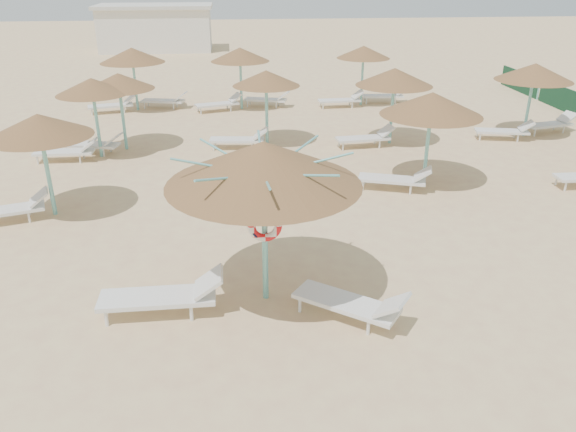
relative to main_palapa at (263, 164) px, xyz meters
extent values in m
plane|color=#DCC086|center=(0.18, 0.10, -2.77)|extent=(120.00, 120.00, 0.00)
cylinder|color=#6DBDBB|center=(0.00, 0.00, -1.44)|extent=(0.11, 0.11, 2.66)
cone|color=brown|center=(0.00, 0.00, 0.01)|extent=(3.55, 3.55, 0.80)
cylinder|color=#6DBDBB|center=(0.00, 0.00, -0.26)|extent=(0.20, 0.20, 0.12)
cylinder|color=#6DBDBB|center=(0.82, 0.00, -0.03)|extent=(1.60, 0.04, 0.40)
cylinder|color=#6DBDBB|center=(0.58, 0.58, -0.03)|extent=(1.17, 1.17, 0.40)
cylinder|color=#6DBDBB|center=(0.00, 0.82, -0.03)|extent=(0.04, 1.60, 0.40)
cylinder|color=#6DBDBB|center=(-0.58, 0.58, -0.03)|extent=(1.17, 1.17, 0.40)
cylinder|color=#6DBDBB|center=(-0.82, 0.00, -0.03)|extent=(1.60, 0.04, 0.40)
cylinder|color=#6DBDBB|center=(-0.58, -0.58, -0.03)|extent=(1.17, 1.17, 0.40)
cylinder|color=#6DBDBB|center=(0.00, -0.82, -0.03)|extent=(0.04, 1.60, 0.40)
cylinder|color=#6DBDBB|center=(0.58, -0.58, -0.03)|extent=(1.17, 1.17, 0.40)
torus|color=red|center=(0.00, -0.10, -1.16)|extent=(0.64, 0.15, 0.64)
cylinder|color=silver|center=(-2.93, -0.66, -2.61)|extent=(0.07, 0.07, 0.31)
cylinder|color=silver|center=(-2.93, -0.09, -2.61)|extent=(0.07, 0.07, 0.31)
cylinder|color=silver|center=(-1.41, -0.64, -2.61)|extent=(0.07, 0.07, 0.31)
cylinder|color=silver|center=(-1.42, -0.08, -2.61)|extent=(0.07, 0.07, 0.31)
cube|color=silver|center=(-2.03, -0.37, -2.41)|extent=(2.14, 0.72, 0.09)
cube|color=silver|center=(-1.08, -0.36, -2.14)|extent=(0.55, 0.68, 0.41)
cylinder|color=silver|center=(0.60, -0.56, -2.63)|extent=(0.06, 0.06, 0.29)
cylinder|color=silver|center=(0.91, -0.15, -2.63)|extent=(0.06, 0.06, 0.29)
cylinder|color=silver|center=(1.72, -1.40, -2.63)|extent=(0.06, 0.06, 0.29)
cylinder|color=silver|center=(2.03, -0.98, -2.63)|extent=(0.06, 0.06, 0.29)
cube|color=silver|center=(1.42, -0.85, -2.44)|extent=(1.95, 1.68, 0.08)
cube|color=silver|center=(2.12, -1.38, -2.19)|extent=(0.77, 0.79, 0.38)
cylinder|color=#6DBDBB|center=(-5.23, 4.57, -1.62)|extent=(0.11, 0.11, 2.30)
cone|color=brown|center=(-5.23, 4.57, -0.39)|extent=(2.54, 2.54, 0.57)
cylinder|color=#6DBDBB|center=(-5.23, 4.57, -0.62)|extent=(0.20, 0.20, 0.12)
cylinder|color=silver|center=(-5.73, 4.10, -2.63)|extent=(0.06, 0.06, 0.28)
cylinder|color=silver|center=(-5.88, 4.57, -2.63)|extent=(0.06, 0.06, 0.28)
cube|color=silver|center=(-6.33, 4.17, -2.45)|extent=(2.00, 1.16, 0.08)
cube|color=silver|center=(-5.52, 4.43, -2.21)|extent=(0.64, 0.72, 0.36)
cylinder|color=#6DBDBB|center=(-4.98, 9.39, -1.62)|extent=(0.11, 0.11, 2.30)
cone|color=brown|center=(-4.98, 9.39, -0.39)|extent=(2.33, 2.33, 0.52)
cylinder|color=#6DBDBB|center=(-4.98, 9.39, -0.62)|extent=(0.20, 0.20, 0.12)
cylinder|color=silver|center=(-6.88, 8.75, -2.63)|extent=(0.06, 0.06, 0.28)
cylinder|color=silver|center=(-6.88, 9.25, -2.63)|extent=(0.06, 0.06, 0.28)
cylinder|color=silver|center=(-5.53, 8.74, -2.63)|extent=(0.06, 0.06, 0.28)
cylinder|color=silver|center=(-5.53, 9.24, -2.63)|extent=(0.06, 0.06, 0.28)
cube|color=silver|center=(-6.08, 8.99, -2.45)|extent=(1.91, 0.64, 0.08)
cube|color=silver|center=(-5.23, 8.98, -2.21)|extent=(0.49, 0.61, 0.36)
cylinder|color=#6DBDBB|center=(-4.68, 16.01, -1.62)|extent=(0.11, 0.11, 2.30)
cone|color=brown|center=(-4.68, 16.01, -0.38)|extent=(2.78, 2.78, 0.63)
cylinder|color=#6DBDBB|center=(-4.68, 16.01, -0.62)|extent=(0.20, 0.20, 0.12)
cylinder|color=silver|center=(-6.50, 15.19, -2.63)|extent=(0.06, 0.06, 0.28)
cylinder|color=silver|center=(-6.61, 15.67, -2.63)|extent=(0.06, 0.06, 0.28)
cylinder|color=silver|center=(-5.19, 15.49, -2.63)|extent=(0.06, 0.06, 0.28)
cylinder|color=silver|center=(-5.30, 15.98, -2.63)|extent=(0.06, 0.06, 0.28)
cube|color=silver|center=(-5.78, 15.61, -2.45)|extent=(1.99, 1.03, 0.08)
cube|color=silver|center=(-4.95, 15.80, -2.21)|extent=(0.61, 0.69, 0.36)
cylinder|color=silver|center=(-4.41, 16.25, -2.63)|extent=(0.06, 0.06, 0.28)
cylinder|color=silver|center=(-4.30, 16.74, -2.63)|extent=(0.06, 0.06, 0.28)
cylinder|color=silver|center=(-3.10, 15.94, -2.63)|extent=(0.06, 0.06, 0.28)
cylinder|color=silver|center=(-2.99, 16.43, -2.63)|extent=(0.06, 0.06, 0.28)
cube|color=silver|center=(-3.58, 16.31, -2.45)|extent=(1.99, 1.03, 0.08)
cube|color=silver|center=(-2.75, 16.12, -2.21)|extent=(0.61, 0.69, 0.36)
cylinder|color=#6DBDBB|center=(0.73, 10.21, -1.62)|extent=(0.11, 0.11, 2.30)
cone|color=brown|center=(0.73, 10.21, -0.39)|extent=(2.35, 2.35, 0.53)
cylinder|color=#6DBDBB|center=(0.73, 10.21, -0.62)|extent=(0.20, 0.20, 0.12)
cylinder|color=silver|center=(-1.19, 9.65, -2.63)|extent=(0.06, 0.06, 0.28)
cylinder|color=silver|center=(-1.14, 10.14, -2.63)|extent=(0.06, 0.06, 0.28)
cylinder|color=silver|center=(0.15, 9.51, -2.63)|extent=(0.06, 0.06, 0.28)
cylinder|color=silver|center=(0.20, 10.00, -2.63)|extent=(0.06, 0.06, 0.28)
cube|color=silver|center=(-0.37, 9.81, -2.45)|extent=(1.95, 0.81, 0.08)
cube|color=silver|center=(0.47, 9.72, -2.21)|extent=(0.54, 0.65, 0.36)
cylinder|color=#6DBDBB|center=(-0.04, 15.78, -1.62)|extent=(0.11, 0.11, 2.30)
cone|color=brown|center=(-0.04, 15.78, -0.39)|extent=(2.57, 2.57, 0.58)
cylinder|color=#6DBDBB|center=(-0.04, 15.78, -0.62)|extent=(0.20, 0.20, 0.12)
cylinder|color=silver|center=(-1.83, 14.91, -2.63)|extent=(0.06, 0.06, 0.28)
cylinder|color=silver|center=(-1.98, 15.39, -2.63)|extent=(0.06, 0.06, 0.28)
cylinder|color=silver|center=(-0.54, 15.30, -2.63)|extent=(0.06, 0.06, 0.28)
cylinder|color=silver|center=(-0.69, 15.78, -2.63)|extent=(0.06, 0.06, 0.28)
cube|color=silver|center=(-1.14, 15.38, -2.45)|extent=(2.00, 1.14, 0.08)
cube|color=silver|center=(-0.33, 15.63, -2.21)|extent=(0.64, 0.71, 0.36)
cylinder|color=silver|center=(0.22, 16.08, -2.63)|extent=(0.06, 0.06, 0.28)
cylinder|color=silver|center=(0.37, 16.55, -2.63)|extent=(0.06, 0.06, 0.28)
cylinder|color=silver|center=(1.51, 15.69, -2.63)|extent=(0.06, 0.06, 0.28)
cylinder|color=silver|center=(1.66, 16.17, -2.63)|extent=(0.06, 0.06, 0.28)
cube|color=silver|center=(1.06, 16.08, -2.45)|extent=(2.00, 1.14, 0.08)
cube|color=silver|center=(1.87, 15.84, -2.21)|extent=(0.64, 0.71, 0.36)
cylinder|color=#6DBDBB|center=(5.10, 5.78, -1.62)|extent=(0.11, 0.11, 2.30)
cone|color=brown|center=(5.10, 5.78, -0.37)|extent=(2.89, 2.89, 0.65)
cylinder|color=#6DBDBB|center=(5.10, 5.78, -0.62)|extent=(0.20, 0.20, 0.12)
cylinder|color=silver|center=(3.16, 5.39, -2.63)|extent=(0.06, 0.06, 0.28)
cylinder|color=silver|center=(3.32, 5.87, -2.63)|extent=(0.06, 0.06, 0.28)
cylinder|color=silver|center=(4.44, 4.96, -2.63)|extent=(0.06, 0.06, 0.28)
cylinder|color=silver|center=(4.60, 5.44, -2.63)|extent=(0.06, 0.06, 0.28)
cube|color=silver|center=(4.00, 5.38, -2.45)|extent=(2.00, 1.19, 0.08)
cube|color=silver|center=(4.81, 5.11, -2.21)|extent=(0.65, 0.72, 0.36)
cylinder|color=#6DBDBB|center=(5.19, 9.92, -1.62)|extent=(0.11, 0.11, 2.30)
cone|color=brown|center=(5.19, 9.92, -0.38)|extent=(2.70, 2.70, 0.61)
cylinder|color=#6DBDBB|center=(5.19, 9.92, -0.62)|extent=(0.20, 0.20, 0.12)
cylinder|color=silver|center=(3.32, 9.19, -2.63)|extent=(0.06, 0.06, 0.28)
cylinder|color=silver|center=(3.27, 9.69, -2.63)|extent=(0.06, 0.06, 0.28)
cylinder|color=silver|center=(4.67, 9.33, -2.63)|extent=(0.06, 0.06, 0.28)
cylinder|color=silver|center=(4.62, 9.83, -2.63)|extent=(0.06, 0.06, 0.28)
cube|color=silver|center=(4.09, 9.52, -2.45)|extent=(1.95, 0.81, 0.08)
cube|color=silver|center=(4.94, 9.61, -2.21)|extent=(0.54, 0.65, 0.36)
cylinder|color=#6DBDBB|center=(5.48, 15.99, -1.62)|extent=(0.11, 0.11, 2.30)
cone|color=brown|center=(5.48, 15.99, -0.39)|extent=(2.40, 2.40, 0.54)
cylinder|color=#6DBDBB|center=(5.48, 15.99, -0.62)|extent=(0.20, 0.20, 0.12)
cylinder|color=silver|center=(3.60, 15.29, -2.63)|extent=(0.06, 0.06, 0.28)
cylinder|color=silver|center=(3.57, 15.79, -2.63)|extent=(0.06, 0.06, 0.28)
cylinder|color=silver|center=(4.95, 15.37, -2.63)|extent=(0.06, 0.06, 0.28)
cylinder|color=silver|center=(4.92, 15.87, -2.63)|extent=(0.06, 0.06, 0.28)
cube|color=silver|center=(4.38, 15.59, -2.45)|extent=(1.93, 0.73, 0.08)
cube|color=silver|center=(5.23, 15.64, -2.21)|extent=(0.52, 0.63, 0.36)
cylinder|color=silver|center=(5.77, 16.09, -2.63)|extent=(0.06, 0.06, 0.28)
cylinder|color=silver|center=(5.80, 16.59, -2.63)|extent=(0.06, 0.06, 0.28)
cylinder|color=silver|center=(7.12, 16.01, -2.63)|extent=(0.06, 0.06, 0.28)
cylinder|color=silver|center=(7.15, 16.51, -2.63)|extent=(0.06, 0.06, 0.28)
cube|color=silver|center=(6.58, 16.29, -2.45)|extent=(1.93, 0.73, 0.08)
cube|color=silver|center=(7.43, 16.24, -2.21)|extent=(0.52, 0.63, 0.36)
cylinder|color=silver|center=(8.96, 4.75, -2.63)|extent=(0.06, 0.06, 0.28)
cylinder|color=silver|center=(8.97, 5.25, -2.63)|extent=(0.06, 0.06, 0.28)
cylinder|color=#6DBDBB|center=(10.52, 10.31, -1.62)|extent=(0.11, 0.11, 2.30)
cone|color=brown|center=(10.52, 10.31, -0.38)|extent=(2.77, 2.77, 0.62)
cylinder|color=#6DBDBB|center=(10.52, 10.31, -0.62)|extent=(0.20, 0.20, 0.12)
cylinder|color=silver|center=(8.59, 9.84, -2.63)|extent=(0.06, 0.06, 0.28)
cylinder|color=silver|center=(8.70, 10.33, -2.63)|extent=(0.06, 0.06, 0.28)
cylinder|color=silver|center=(9.91, 9.55, -2.63)|extent=(0.06, 0.06, 0.28)
cylinder|color=silver|center=(10.02, 10.04, -2.63)|extent=(0.06, 0.06, 0.28)
cube|color=silver|center=(9.42, 9.91, -2.45)|extent=(1.99, 1.02, 0.08)
cube|color=silver|center=(10.25, 9.73, -2.21)|extent=(0.60, 0.69, 0.36)
cylinder|color=silver|center=(10.90, 10.19, -2.63)|extent=(0.06, 0.06, 0.28)
cylinder|color=silver|center=(10.79, 10.68, -2.63)|extent=(0.06, 0.06, 0.28)
cylinder|color=silver|center=(12.22, 10.49, -2.63)|extent=(0.06, 0.06, 0.28)
cylinder|color=silver|center=(12.11, 10.98, -2.63)|extent=(0.06, 0.06, 0.28)
cube|color=silver|center=(11.62, 10.61, -2.45)|extent=(1.99, 1.02, 0.08)
cube|color=silver|center=(12.45, 10.80, -2.21)|extent=(0.60, 0.69, 0.36)
cylinder|color=#6DBDBB|center=(-4.27, 10.16, -1.62)|extent=(0.11, 0.11, 2.30)
cone|color=brown|center=(-4.27, 10.16, -0.39)|extent=(2.38, 2.38, 0.53)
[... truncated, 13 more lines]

